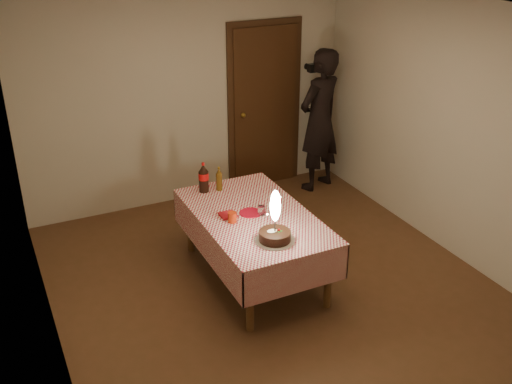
# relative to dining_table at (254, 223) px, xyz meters

# --- Properties ---
(ground) EXTENTS (4.00, 4.50, 0.01)m
(ground) POSITION_rel_dining_table_xyz_m (0.09, -0.26, -0.60)
(ground) COLOR brown
(ground) RESTS_ON ground
(room_shell) EXTENTS (4.04, 4.54, 2.62)m
(room_shell) POSITION_rel_dining_table_xyz_m (0.12, -0.18, 1.06)
(room_shell) COLOR beige
(room_shell) RESTS_ON ground
(dining_table) EXTENTS (1.02, 1.72, 0.69)m
(dining_table) POSITION_rel_dining_table_xyz_m (0.00, 0.00, 0.00)
(dining_table) COLOR brown
(dining_table) RESTS_ON ground
(birthday_cake) EXTENTS (0.35, 0.35, 0.48)m
(birthday_cake) POSITION_rel_dining_table_xyz_m (-0.04, -0.52, 0.21)
(birthday_cake) COLOR white
(birthday_cake) RESTS_ON dining_table
(red_plate) EXTENTS (0.22, 0.22, 0.01)m
(red_plate) POSITION_rel_dining_table_xyz_m (-0.01, 0.04, 0.10)
(red_plate) COLOR #B00C21
(red_plate) RESTS_ON dining_table
(red_cup) EXTENTS (0.08, 0.08, 0.10)m
(red_cup) POSITION_rel_dining_table_xyz_m (-0.24, -0.05, 0.14)
(red_cup) COLOR red
(red_cup) RESTS_ON dining_table
(clear_cup) EXTENTS (0.07, 0.07, 0.09)m
(clear_cup) POSITION_rel_dining_table_xyz_m (0.07, -0.03, 0.14)
(clear_cup) COLOR white
(clear_cup) RESTS_ON dining_table
(napkin_stack) EXTENTS (0.15, 0.15, 0.02)m
(napkin_stack) POSITION_rel_dining_table_xyz_m (-0.23, 0.08, 0.10)
(napkin_stack) COLOR #A1121C
(napkin_stack) RESTS_ON dining_table
(cola_bottle) EXTENTS (0.10, 0.10, 0.32)m
(cola_bottle) POSITION_rel_dining_table_xyz_m (-0.24, 0.68, 0.25)
(cola_bottle) COLOR black
(cola_bottle) RESTS_ON dining_table
(amber_bottle_left) EXTENTS (0.06, 0.06, 0.25)m
(amber_bottle_left) POSITION_rel_dining_table_xyz_m (-0.08, 0.65, 0.21)
(amber_bottle_left) COLOR #54360E
(amber_bottle_left) RESTS_ON dining_table
(photographer) EXTENTS (0.77, 0.64, 1.81)m
(photographer) POSITION_rel_dining_table_xyz_m (1.66, 1.57, 0.31)
(photographer) COLOR black
(photographer) RESTS_ON ground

